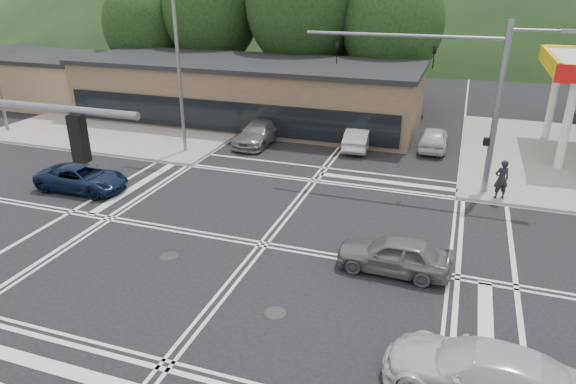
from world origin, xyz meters
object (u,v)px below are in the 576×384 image
(car_blue_west, at_px, (82,178))
(pedestrian, at_px, (501,179))
(car_grey_center, at_px, (394,254))
(car_silver_east, at_px, (483,372))
(car_northbound, at_px, (259,133))
(car_queue_a, at_px, (358,138))
(car_queue_b, at_px, (434,138))

(car_blue_west, relative_size, pedestrian, 2.40)
(car_blue_west, height_order, car_grey_center, car_grey_center)
(car_silver_east, distance_m, car_northbound, 21.98)
(car_queue_a, bearing_deg, car_silver_east, 107.26)
(car_blue_west, distance_m, pedestrian, 19.90)
(car_grey_center, xyz_separation_m, car_queue_b, (0.23, 14.83, 0.00))
(car_grey_center, xyz_separation_m, car_queue_a, (-4.09, 13.51, -0.02))
(car_grey_center, xyz_separation_m, pedestrian, (3.74, 7.80, 0.40))
(car_queue_b, relative_size, pedestrian, 2.15)
(car_blue_west, distance_m, car_queue_a, 15.74)
(car_northbound, bearing_deg, car_blue_west, -116.55)
(car_silver_east, bearing_deg, car_northbound, -137.62)
(car_grey_center, distance_m, car_silver_east, 5.96)
(car_blue_west, bearing_deg, pedestrian, -76.38)
(car_silver_east, bearing_deg, car_grey_center, -144.92)
(car_queue_a, height_order, car_northbound, car_northbound)
(car_blue_west, bearing_deg, car_northbound, -29.75)
(car_queue_b, bearing_deg, car_silver_east, 97.20)
(car_queue_a, height_order, pedestrian, pedestrian)
(car_grey_center, bearing_deg, car_queue_b, -179.47)
(car_queue_b, bearing_deg, pedestrian, 116.13)
(car_northbound, bearing_deg, car_silver_east, -51.77)
(car_blue_west, height_order, car_silver_east, car_silver_east)
(car_blue_west, height_order, car_queue_b, car_queue_b)
(car_grey_center, bearing_deg, car_queue_a, -161.74)
(car_blue_west, distance_m, car_queue_b, 19.88)
(car_blue_west, xyz_separation_m, car_grey_center, (15.46, -2.62, 0.06))
(car_queue_a, bearing_deg, pedestrian, 140.67)
(car_blue_west, xyz_separation_m, car_silver_east, (18.37, -7.82, 0.08))
(car_queue_b, height_order, car_northbound, car_northbound)
(car_blue_west, height_order, car_northbound, car_northbound)
(car_queue_b, xyz_separation_m, pedestrian, (3.51, -7.03, 0.40))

